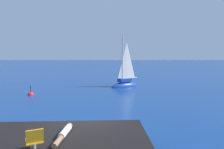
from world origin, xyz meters
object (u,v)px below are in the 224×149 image
at_px(sailboat_near, 124,84).
at_px(beach_chair, 34,139).
at_px(person_sunbather, 63,133).
at_px(marker_buoy, 30,95).

relative_size(sailboat_near, beach_chair, 7.84).
relative_size(person_sunbather, marker_buoy, 1.56).
height_order(sailboat_near, marker_buoy, sailboat_near).
xyz_separation_m(person_sunbather, marker_buoy, (-5.65, 11.35, -1.06)).
relative_size(sailboat_near, person_sunbather, 3.55).
bearing_deg(sailboat_near, marker_buoy, -5.73).
relative_size(person_sunbather, beach_chair, 2.21).
height_order(sailboat_near, beach_chair, sailboat_near).
bearing_deg(sailboat_near, person_sunbather, 46.65).
bearing_deg(beach_chair, sailboat_near, -37.35).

